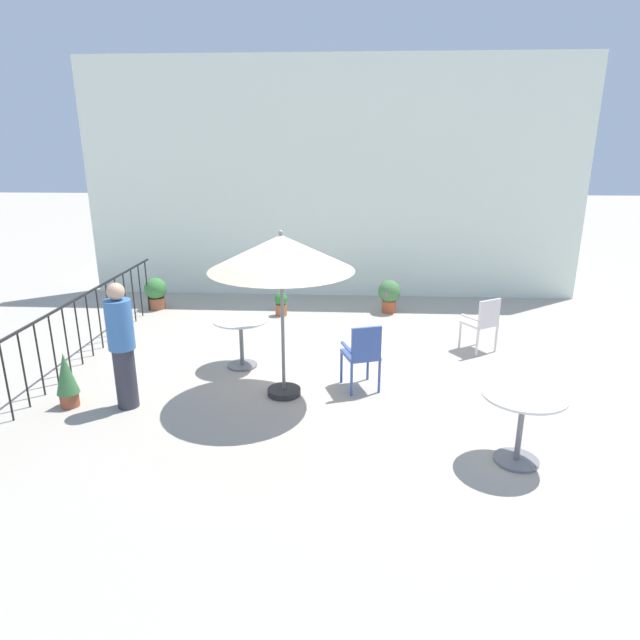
# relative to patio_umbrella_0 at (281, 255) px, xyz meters

# --- Properties ---
(ground_plane) EXTENTS (60.00, 60.00, 0.00)m
(ground_plane) POSITION_rel_patio_umbrella_0_xyz_m (0.42, 0.86, -1.88)
(ground_plane) COLOR #ADA394
(villa_facade) EXTENTS (10.41, 0.30, 4.87)m
(villa_facade) POSITION_rel_patio_umbrella_0_xyz_m (0.42, 5.20, 0.56)
(villa_facade) COLOR white
(villa_facade) RESTS_ON ground
(terrace_railing) EXTENTS (0.03, 6.00, 1.01)m
(terrace_railing) POSITION_rel_patio_umbrella_0_xyz_m (-3.16, 0.86, -1.20)
(terrace_railing) COLOR black
(terrace_railing) RESTS_ON ground
(patio_umbrella_0) EXTENTS (1.82, 1.82, 2.18)m
(patio_umbrella_0) POSITION_rel_patio_umbrella_0_xyz_m (0.00, 0.00, 0.00)
(patio_umbrella_0) COLOR #2D2D2D
(patio_umbrella_0) RESTS_ON ground
(cafe_table_0) EXTENTS (0.84, 0.84, 0.78)m
(cafe_table_0) POSITION_rel_patio_umbrella_0_xyz_m (2.62, -1.46, -1.33)
(cafe_table_0) COLOR silver
(cafe_table_0) RESTS_ON ground
(cafe_table_1) EXTENTS (0.80, 0.80, 0.74)m
(cafe_table_1) POSITION_rel_patio_umbrella_0_xyz_m (-0.74, 0.93, -1.36)
(cafe_table_1) COLOR silver
(cafe_table_1) RESTS_ON ground
(patio_chair_0) EXTENTS (0.60, 0.59, 0.89)m
(patio_chair_0) POSITION_rel_patio_umbrella_0_xyz_m (2.94, 1.76, -1.36)
(patio_chair_0) COLOR silver
(patio_chair_0) RESTS_ON ground
(patio_chair_1) EXTENTS (0.55, 0.59, 0.94)m
(patio_chair_1) POSITION_rel_patio_umbrella_0_xyz_m (1.03, 0.20, -1.33)
(patio_chair_1) COLOR #375199
(patio_chair_1) RESTS_ON ground
(potted_plant_0) EXTENTS (0.25, 0.25, 0.45)m
(potted_plant_0) POSITION_rel_patio_umbrella_0_xyz_m (-0.48, 3.51, -1.64)
(potted_plant_0) COLOR #AB5A36
(potted_plant_0) RESTS_ON ground
(potted_plant_2) EXTENTS (0.44, 0.44, 0.65)m
(potted_plant_2) POSITION_rel_patio_umbrella_0_xyz_m (1.61, 3.84, -1.50)
(potted_plant_2) COLOR #AD4D2D
(potted_plant_2) RESTS_ON ground
(potted_plant_3) EXTENTS (0.44, 0.44, 0.63)m
(potted_plant_3) POSITION_rel_patio_umbrella_0_xyz_m (-3.04, 3.82, -1.53)
(potted_plant_3) COLOR #9A5335
(potted_plant_3) RESTS_ON ground
(potted_plant_4) EXTENTS (0.28, 0.28, 0.72)m
(potted_plant_4) POSITION_rel_patio_umbrella_0_xyz_m (-2.66, -0.50, -1.50)
(potted_plant_4) COLOR #964C32
(potted_plant_4) RESTS_ON ground
(standing_person) EXTENTS (0.42, 0.42, 1.61)m
(standing_person) POSITION_rel_patio_umbrella_0_xyz_m (-1.92, -0.46, -1.05)
(standing_person) COLOR #33333D
(standing_person) RESTS_ON ground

